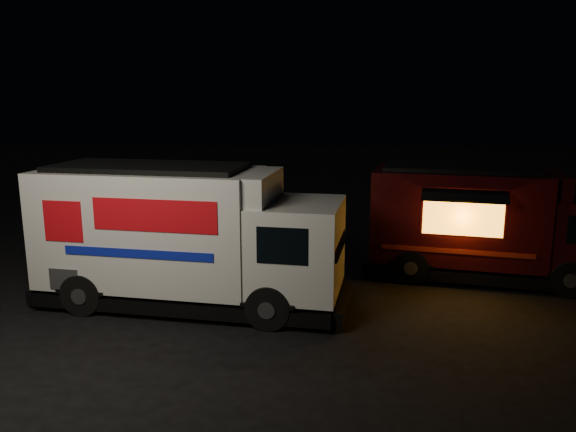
# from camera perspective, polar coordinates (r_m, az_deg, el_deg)

# --- Properties ---
(ground) EXTENTS (80.00, 80.00, 0.00)m
(ground) POSITION_cam_1_polar(r_m,az_deg,el_deg) (12.17, -7.97, -9.74)
(ground) COLOR black
(ground) RESTS_ON ground
(white_truck) EXTENTS (7.05, 3.30, 3.08)m
(white_truck) POSITION_cam_1_polar(r_m,az_deg,el_deg) (12.28, -9.78, -2.05)
(white_truck) COLOR silver
(white_truck) RESTS_ON ground
(red_truck) EXTENTS (6.39, 3.51, 2.81)m
(red_truck) POSITION_cam_1_polar(r_m,az_deg,el_deg) (14.80, 19.86, -0.70)
(red_truck) COLOR #35090B
(red_truck) RESTS_ON ground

